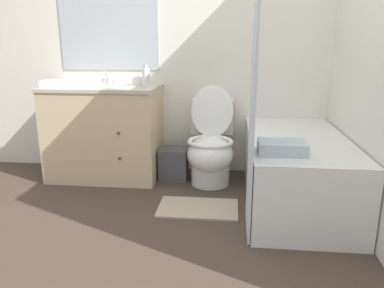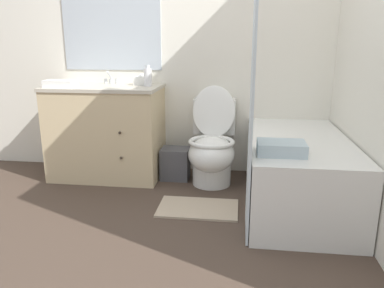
{
  "view_description": "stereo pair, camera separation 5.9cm",
  "coord_description": "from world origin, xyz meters",
  "px_view_note": "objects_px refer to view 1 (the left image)",
  "views": [
    {
      "loc": [
        0.39,
        -1.85,
        1.22
      ],
      "look_at": [
        0.11,
        0.75,
        0.51
      ],
      "focal_mm": 35.0,
      "sensor_mm": 36.0,
      "label": 1
    },
    {
      "loc": [
        0.45,
        -1.84,
        1.22
      ],
      "look_at": [
        0.11,
        0.75,
        0.51
      ],
      "focal_mm": 35.0,
      "sensor_mm": 36.0,
      "label": 2
    }
  ],
  "objects_px": {
    "toilet": "(211,148)",
    "tissue_box": "(140,81)",
    "sink_faucet": "(108,80)",
    "wastebasket": "(174,164)",
    "soap_dispenser": "(146,77)",
    "vanity_cabinet": "(105,131)",
    "bathtub": "(296,170)",
    "bath_towel_folded": "(282,147)",
    "hand_towel_folded": "(58,84)",
    "bath_mat": "(198,208)"
  },
  "relations": [
    {
      "from": "sink_faucet",
      "to": "tissue_box",
      "type": "distance_m",
      "value": 0.33
    },
    {
      "from": "sink_faucet",
      "to": "wastebasket",
      "type": "relative_size",
      "value": 0.5
    },
    {
      "from": "sink_faucet",
      "to": "hand_towel_folded",
      "type": "height_order",
      "value": "sink_faucet"
    },
    {
      "from": "bathtub",
      "to": "hand_towel_folded",
      "type": "xyz_separation_m",
      "value": [
        -1.98,
        0.27,
        0.61
      ]
    },
    {
      "from": "bath_mat",
      "to": "toilet",
      "type": "bearing_deg",
      "value": 84.08
    },
    {
      "from": "wastebasket",
      "to": "bath_mat",
      "type": "bearing_deg",
      "value": -65.92
    },
    {
      "from": "wastebasket",
      "to": "bath_towel_folded",
      "type": "height_order",
      "value": "bath_towel_folded"
    },
    {
      "from": "tissue_box",
      "to": "vanity_cabinet",
      "type": "bearing_deg",
      "value": -161.09
    },
    {
      "from": "vanity_cabinet",
      "to": "wastebasket",
      "type": "relative_size",
      "value": 3.5
    },
    {
      "from": "bath_towel_folded",
      "to": "bath_mat",
      "type": "height_order",
      "value": "bath_towel_folded"
    },
    {
      "from": "bathtub",
      "to": "hand_towel_folded",
      "type": "bearing_deg",
      "value": 172.24
    },
    {
      "from": "bath_mat",
      "to": "vanity_cabinet",
      "type": "bearing_deg",
      "value": 145.2
    },
    {
      "from": "sink_faucet",
      "to": "toilet",
      "type": "bearing_deg",
      "value": -14.9
    },
    {
      "from": "bathtub",
      "to": "bath_towel_folded",
      "type": "xyz_separation_m",
      "value": [
        -0.18,
        -0.44,
        0.3
      ]
    },
    {
      "from": "hand_towel_folded",
      "to": "sink_faucet",
      "type": "bearing_deg",
      "value": 46.55
    },
    {
      "from": "vanity_cabinet",
      "to": "toilet",
      "type": "relative_size",
      "value": 1.18
    },
    {
      "from": "bathtub",
      "to": "tissue_box",
      "type": "xyz_separation_m",
      "value": [
        -1.33,
        0.54,
        0.62
      ]
    },
    {
      "from": "toilet",
      "to": "wastebasket",
      "type": "distance_m",
      "value": 0.39
    },
    {
      "from": "tissue_box",
      "to": "bath_towel_folded",
      "type": "relative_size",
      "value": 0.45
    },
    {
      "from": "hand_towel_folded",
      "to": "toilet",
      "type": "bearing_deg",
      "value": 3.86
    },
    {
      "from": "toilet",
      "to": "hand_towel_folded",
      "type": "height_order",
      "value": "hand_towel_folded"
    },
    {
      "from": "bathtub",
      "to": "bath_towel_folded",
      "type": "distance_m",
      "value": 0.56
    },
    {
      "from": "vanity_cabinet",
      "to": "wastebasket",
      "type": "distance_m",
      "value": 0.7
    },
    {
      "from": "sink_faucet",
      "to": "toilet",
      "type": "distance_m",
      "value": 1.15
    },
    {
      "from": "soap_dispenser",
      "to": "bath_towel_folded",
      "type": "bearing_deg",
      "value": -39.47
    },
    {
      "from": "bath_towel_folded",
      "to": "toilet",
      "type": "bearing_deg",
      "value": 122.04
    },
    {
      "from": "tissue_box",
      "to": "wastebasket",
      "type": "bearing_deg",
      "value": -19.77
    },
    {
      "from": "toilet",
      "to": "soap_dispenser",
      "type": "xyz_separation_m",
      "value": [
        -0.58,
        0.09,
        0.6
      ]
    },
    {
      "from": "bathtub",
      "to": "wastebasket",
      "type": "distance_m",
      "value": 1.11
    },
    {
      "from": "sink_faucet",
      "to": "bath_towel_folded",
      "type": "height_order",
      "value": "sink_faucet"
    },
    {
      "from": "tissue_box",
      "to": "bath_towel_folded",
      "type": "bearing_deg",
      "value": -40.32
    },
    {
      "from": "sink_faucet",
      "to": "hand_towel_folded",
      "type": "relative_size",
      "value": 0.54
    },
    {
      "from": "toilet",
      "to": "tissue_box",
      "type": "bearing_deg",
      "value": 164.4
    },
    {
      "from": "bathtub",
      "to": "bath_mat",
      "type": "distance_m",
      "value": 0.8
    },
    {
      "from": "bathtub",
      "to": "bath_towel_folded",
      "type": "relative_size",
      "value": 4.71
    },
    {
      "from": "toilet",
      "to": "tissue_box",
      "type": "distance_m",
      "value": 0.88
    },
    {
      "from": "sink_faucet",
      "to": "soap_dispenser",
      "type": "relative_size",
      "value": 0.78
    },
    {
      "from": "bathtub",
      "to": "soap_dispenser",
      "type": "bearing_deg",
      "value": 160.3
    },
    {
      "from": "bathtub",
      "to": "hand_towel_folded",
      "type": "relative_size",
      "value": 5.47
    },
    {
      "from": "sink_faucet",
      "to": "hand_towel_folded",
      "type": "distance_m",
      "value": 0.48
    },
    {
      "from": "tissue_box",
      "to": "bath_towel_folded",
      "type": "height_order",
      "value": "tissue_box"
    },
    {
      "from": "wastebasket",
      "to": "bath_towel_folded",
      "type": "relative_size",
      "value": 0.94
    },
    {
      "from": "toilet",
      "to": "soap_dispenser",
      "type": "bearing_deg",
      "value": 171.08
    },
    {
      "from": "bathtub",
      "to": "hand_towel_folded",
      "type": "distance_m",
      "value": 2.09
    },
    {
      "from": "bath_towel_folded",
      "to": "hand_towel_folded",
      "type": "bearing_deg",
      "value": 158.55
    },
    {
      "from": "vanity_cabinet",
      "to": "tissue_box",
      "type": "relative_size",
      "value": 7.37
    },
    {
      "from": "tissue_box",
      "to": "bath_mat",
      "type": "height_order",
      "value": "tissue_box"
    },
    {
      "from": "sink_faucet",
      "to": "bathtub",
      "type": "relative_size",
      "value": 0.1
    },
    {
      "from": "soap_dispenser",
      "to": "tissue_box",
      "type": "bearing_deg",
      "value": 129.79
    },
    {
      "from": "wastebasket",
      "to": "toilet",
      "type": "bearing_deg",
      "value": -11.61
    }
  ]
}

